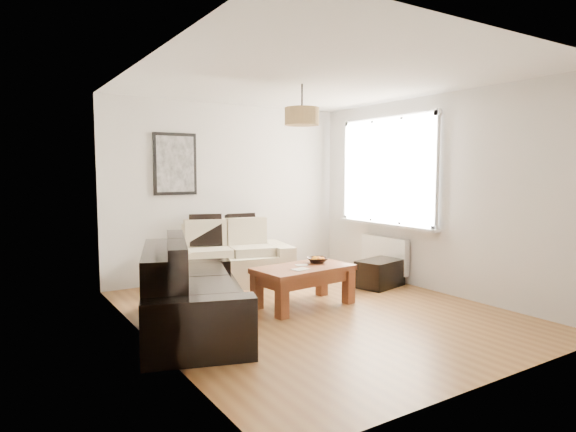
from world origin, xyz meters
TOP-DOWN VIEW (x-y plane):
  - floor at (0.00, 0.00)m, footprint 4.50×4.50m
  - ceiling at (0.00, 0.00)m, footprint 3.80×4.50m
  - wall_back at (0.00, 2.25)m, footprint 3.80×0.04m
  - wall_front at (0.00, -2.25)m, footprint 3.80×0.04m
  - wall_left at (-1.90, 0.00)m, footprint 0.04×4.50m
  - wall_right at (1.90, 0.00)m, footprint 0.04×4.50m
  - window_bay at (1.86, 0.80)m, footprint 0.14×1.90m
  - radiator at (1.82, 0.80)m, footprint 0.10×0.90m
  - poster at (-0.85, 2.22)m, footprint 0.62×0.04m
  - pendant_shade at (0.00, 0.30)m, footprint 0.40×0.40m
  - loveseat_cream at (-0.24, 1.78)m, footprint 1.86×1.26m
  - sofa_leather at (-1.43, 0.12)m, footprint 1.51×2.15m
  - coffee_table at (0.01, 0.27)m, footprint 1.22×0.74m
  - ottoman at (1.45, 0.50)m, footprint 0.73×0.56m
  - cushion_left at (-0.50, 1.99)m, footprint 0.47×0.28m
  - cushion_right at (0.06, 1.99)m, footprint 0.45×0.17m
  - fruit_bowl at (0.29, 0.38)m, footprint 0.33×0.33m
  - orange_a at (0.28, 0.33)m, footprint 0.10×0.10m
  - orange_b at (0.35, 0.36)m, footprint 0.07×0.07m
  - orange_c at (0.24, 0.36)m, footprint 0.12×0.12m
  - papers at (-0.12, 0.14)m, footprint 0.22×0.17m

SIDE VIEW (x-z plane):
  - floor at x=0.00m, z-range 0.00..0.00m
  - ottoman at x=1.45m, z-range 0.00..0.37m
  - coffee_table at x=0.01m, z-range 0.00..0.48m
  - radiator at x=1.82m, z-range 0.12..0.64m
  - sofa_leather at x=-1.43m, z-range 0.00..0.84m
  - loveseat_cream at x=-0.24m, z-range 0.00..0.85m
  - papers at x=-0.12m, z-range 0.48..0.48m
  - fruit_bowl at x=0.29m, z-range 0.48..0.54m
  - orange_a at x=0.28m, z-range 0.47..0.56m
  - orange_b at x=0.35m, z-range 0.49..0.54m
  - orange_c at x=0.24m, z-range 0.47..0.56m
  - cushion_right at x=0.06m, z-range 0.53..0.97m
  - cushion_left at x=-0.50m, z-range 0.53..0.99m
  - wall_back at x=0.00m, z-range 0.00..2.60m
  - wall_front at x=0.00m, z-range 0.00..2.60m
  - wall_left at x=-1.90m, z-range 0.00..2.60m
  - wall_right at x=1.90m, z-range 0.00..2.60m
  - window_bay at x=1.86m, z-range 0.80..2.40m
  - poster at x=-0.85m, z-range 1.26..2.13m
  - pendant_shade at x=0.00m, z-range 2.13..2.33m
  - ceiling at x=0.00m, z-range 2.60..2.60m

